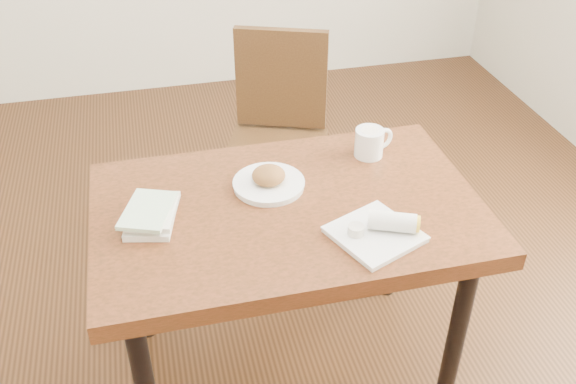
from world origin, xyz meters
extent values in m
cube|color=#472814|center=(0.00, 0.00, -0.01)|extent=(4.00, 5.00, 0.01)
cube|color=brown|center=(0.00, 0.00, 0.72)|extent=(1.21, 0.77, 0.06)
cylinder|color=black|center=(0.50, -0.28, 0.34)|extent=(0.06, 0.06, 0.69)
cylinder|color=black|center=(-0.50, 0.28, 0.34)|extent=(0.06, 0.06, 0.69)
cylinder|color=black|center=(0.50, 0.28, 0.34)|extent=(0.06, 0.06, 0.69)
cylinder|color=#452D13|center=(0.36, 0.86, 0.23)|extent=(0.04, 0.04, 0.45)
cylinder|color=#452D13|center=(0.02, 0.99, 0.23)|extent=(0.04, 0.04, 0.45)
cylinder|color=#452D13|center=(0.23, 0.52, 0.23)|extent=(0.04, 0.04, 0.45)
cylinder|color=#452D13|center=(-0.11, 0.65, 0.23)|extent=(0.04, 0.04, 0.45)
cube|color=#452D13|center=(0.13, 0.75, 0.47)|extent=(0.54, 0.54, 0.04)
cube|color=#452D13|center=(0.19, 0.93, 0.73)|extent=(0.39, 0.18, 0.45)
cylinder|color=white|center=(-0.04, 0.11, 0.76)|extent=(0.23, 0.23, 0.01)
cylinder|color=white|center=(-0.04, 0.11, 0.77)|extent=(0.23, 0.23, 0.01)
ellipsoid|color=#B27538|center=(-0.04, 0.11, 0.79)|extent=(0.13, 0.13, 0.06)
cylinder|color=white|center=(0.34, 0.22, 0.80)|extent=(0.10, 0.10, 0.10)
torus|color=white|center=(0.40, 0.24, 0.80)|extent=(0.08, 0.04, 0.08)
cylinder|color=tan|center=(0.34, 0.22, 0.85)|extent=(0.09, 0.09, 0.01)
cylinder|color=#F2E5CC|center=(0.34, 0.22, 0.85)|extent=(0.06, 0.06, 0.00)
cube|color=white|center=(0.21, -0.21, 0.76)|extent=(0.29, 0.29, 0.01)
cube|color=white|center=(0.21, -0.21, 0.77)|extent=(0.30, 0.30, 0.01)
cylinder|color=white|center=(0.26, -0.21, 0.80)|extent=(0.15, 0.11, 0.06)
cylinder|color=yellow|center=(0.32, -0.24, 0.80)|extent=(0.04, 0.05, 0.05)
cylinder|color=silver|center=(0.15, -0.21, 0.78)|extent=(0.05, 0.05, 0.03)
cylinder|color=red|center=(0.15, -0.21, 0.79)|extent=(0.04, 0.04, 0.01)
cube|color=white|center=(-0.42, 0.02, 0.76)|extent=(0.18, 0.22, 0.02)
cube|color=silver|center=(-0.41, 0.02, 0.78)|extent=(0.18, 0.22, 0.02)
cube|color=#8DCF8A|center=(-0.43, 0.01, 0.80)|extent=(0.19, 0.23, 0.01)
camera|label=1|loc=(-0.37, -1.56, 1.94)|focal=40.00mm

